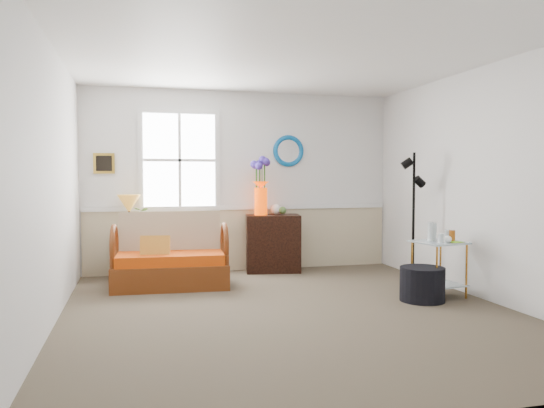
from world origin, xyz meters
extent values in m
cube|color=brown|center=(0.00, 0.00, 0.00)|extent=(4.50, 5.00, 0.01)
cube|color=white|center=(0.00, 0.00, 2.60)|extent=(4.50, 5.00, 0.01)
cube|color=silver|center=(0.00, 2.50, 1.30)|extent=(4.50, 0.01, 2.60)
cube|color=silver|center=(0.00, -2.50, 1.30)|extent=(4.50, 0.01, 2.60)
cube|color=silver|center=(-2.25, 0.00, 1.30)|extent=(0.01, 5.00, 2.60)
cube|color=silver|center=(2.25, 0.00, 1.30)|extent=(0.01, 5.00, 2.60)
cube|color=tan|center=(0.00, 2.48, 0.45)|extent=(4.46, 0.02, 0.90)
cube|color=silver|center=(0.00, 2.47, 0.92)|extent=(4.46, 0.04, 0.06)
cube|color=#B28A2E|center=(-1.92, 2.48, 1.55)|extent=(0.28, 0.03, 0.28)
torus|color=#0057A5|center=(0.70, 2.48, 1.75)|extent=(0.47, 0.07, 0.47)
imported|color=#486A31|center=(-1.48, 2.31, 0.71)|extent=(0.39, 0.43, 0.31)
cylinder|color=black|center=(1.54, 0.07, 0.19)|extent=(0.62, 0.62, 0.38)
camera|label=1|loc=(-1.51, -5.11, 1.37)|focal=35.00mm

